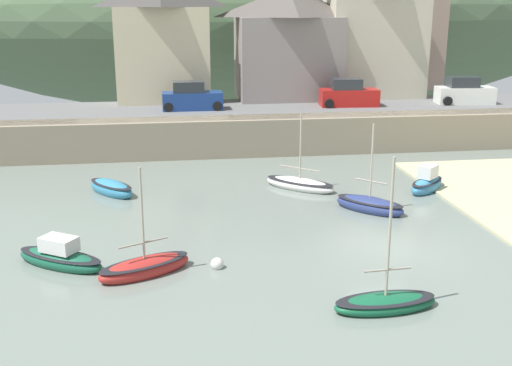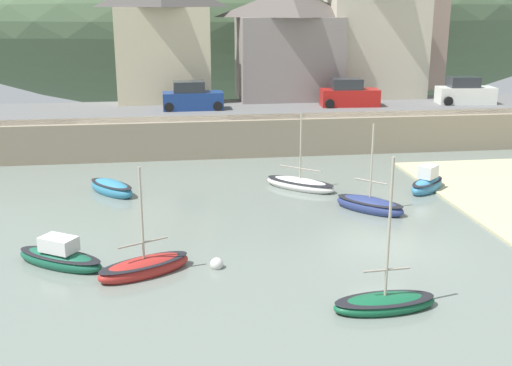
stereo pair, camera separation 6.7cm
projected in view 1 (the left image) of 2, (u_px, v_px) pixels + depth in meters
name	position (u px, v px, depth m)	size (l,w,h in m)	color
quay_seawall	(299.00, 131.00, 41.41)	(48.00, 9.40, 2.40)	gray
hillside_backdrop	(262.00, 17.00, 75.93)	(80.00, 44.00, 22.63)	#506847
waterfront_building_left	(162.00, 37.00, 45.98)	(6.99, 4.92, 9.14)	beige
waterfront_building_centre	(288.00, 43.00, 47.39)	(7.94, 5.71, 8.22)	gray
waterfront_building_right	(375.00, 24.00, 47.95)	(7.68, 4.38, 10.85)	beige
sailboat_blue_trim	(145.00, 267.00, 22.59)	(3.70, 2.68, 4.18)	#AA2824
fishing_boat_green	(300.00, 184.00, 33.08)	(3.87, 3.59, 4.20)	silver
motorboat_with_cabin	(370.00, 205.00, 29.52)	(3.34, 3.37, 4.37)	navy
sailboat_far_left	(111.00, 188.00, 32.19)	(2.97, 3.28, 0.93)	teal
sailboat_tall_mast	(60.00, 258.00, 23.29)	(3.81, 3.02, 1.30)	#17583F
sailboat_white_hull	(427.00, 184.00, 32.66)	(2.84, 2.73, 1.58)	teal
sailboat_nearest_shore	(385.00, 302.00, 19.99)	(3.50, 1.48, 5.16)	#145837
parked_car_near_slipway	(192.00, 98.00, 43.01)	(4.12, 1.82, 1.95)	navy
parked_car_by_wall	(348.00, 95.00, 44.52)	(4.21, 1.99, 1.95)	#B11916
parked_car_end_of_row	(464.00, 92.00, 45.71)	(4.26, 2.12, 1.95)	white
mooring_buoy	(217.00, 264.00, 23.14)	(0.49, 0.49, 0.49)	silver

